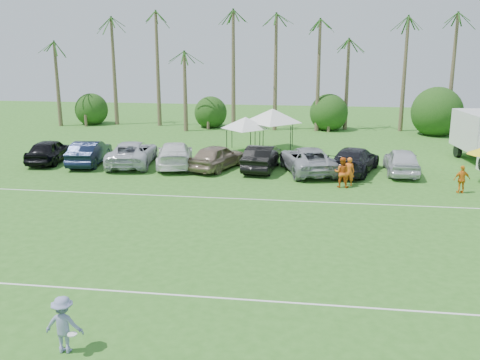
# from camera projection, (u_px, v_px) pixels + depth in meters

# --- Properties ---
(ground) EXTENTS (120.00, 120.00, 0.00)m
(ground) POSITION_uv_depth(u_px,v_px,m) (155.00, 324.00, 16.75)
(ground) COLOR #326E21
(ground) RESTS_ON ground
(field_lines) EXTENTS (80.00, 12.10, 0.01)m
(field_lines) POSITION_uv_depth(u_px,v_px,m) (206.00, 235.00, 24.41)
(field_lines) COLOR white
(field_lines) RESTS_ON ground
(palm_tree_0) EXTENTS (2.40, 2.40, 8.90)m
(palm_tree_0) POSITION_uv_depth(u_px,v_px,m) (53.00, 53.00, 54.31)
(palm_tree_0) COLOR brown
(palm_tree_0) RESTS_ON ground
(palm_tree_1) EXTENTS (2.40, 2.40, 9.90)m
(palm_tree_1) POSITION_uv_depth(u_px,v_px,m) (99.00, 44.00, 53.40)
(palm_tree_1) COLOR brown
(palm_tree_1) RESTS_ON ground
(palm_tree_2) EXTENTS (2.40, 2.40, 10.90)m
(palm_tree_2) POSITION_uv_depth(u_px,v_px,m) (147.00, 35.00, 52.49)
(palm_tree_2) COLOR brown
(palm_tree_2) RESTS_ON ground
(palm_tree_3) EXTENTS (2.40, 2.40, 11.90)m
(palm_tree_3) POSITION_uv_depth(u_px,v_px,m) (186.00, 26.00, 51.73)
(palm_tree_3) COLOR brown
(palm_tree_3) RESTS_ON ground
(palm_tree_4) EXTENTS (2.40, 2.40, 8.90)m
(palm_tree_4) POSITION_uv_depth(u_px,v_px,m) (227.00, 53.00, 51.83)
(palm_tree_4) COLOR brown
(palm_tree_4) RESTS_ON ground
(palm_tree_5) EXTENTS (2.40, 2.40, 9.90)m
(palm_tree_5) POSITION_uv_depth(u_px,v_px,m) (268.00, 44.00, 51.06)
(palm_tree_5) COLOR brown
(palm_tree_5) RESTS_ON ground
(palm_tree_6) EXTENTS (2.40, 2.40, 10.90)m
(palm_tree_6) POSITION_uv_depth(u_px,v_px,m) (311.00, 35.00, 50.29)
(palm_tree_6) COLOR brown
(palm_tree_6) RESTS_ON ground
(palm_tree_7) EXTENTS (2.40, 2.40, 11.90)m
(palm_tree_7) POSITION_uv_depth(u_px,v_px,m) (355.00, 25.00, 49.53)
(palm_tree_7) COLOR brown
(palm_tree_7) RESTS_ON ground
(palm_tree_8) EXTENTS (2.40, 2.40, 8.90)m
(palm_tree_8) POSITION_uv_depth(u_px,v_px,m) (408.00, 54.00, 49.49)
(palm_tree_8) COLOR brown
(palm_tree_8) RESTS_ON ground
(palm_tree_9) EXTENTS (2.40, 2.40, 9.90)m
(palm_tree_9) POSITION_uv_depth(u_px,v_px,m) (466.00, 44.00, 48.58)
(palm_tree_9) COLOR brown
(palm_tree_9) RESTS_ON ground
(bush_tree_0) EXTENTS (4.00, 4.00, 4.00)m
(bush_tree_0) POSITION_uv_depth(u_px,v_px,m) (89.00, 108.00, 56.28)
(bush_tree_0) COLOR brown
(bush_tree_0) RESTS_ON ground
(bush_tree_1) EXTENTS (4.00, 4.00, 4.00)m
(bush_tree_1) POSITION_uv_depth(u_px,v_px,m) (210.00, 110.00, 54.49)
(bush_tree_1) COLOR brown
(bush_tree_1) RESTS_ON ground
(bush_tree_2) EXTENTS (4.00, 4.00, 4.00)m
(bush_tree_2) POSITION_uv_depth(u_px,v_px,m) (329.00, 112.00, 52.84)
(bush_tree_2) COLOR brown
(bush_tree_2) RESTS_ON ground
(bush_tree_3) EXTENTS (4.00, 4.00, 4.00)m
(bush_tree_3) POSITION_uv_depth(u_px,v_px,m) (434.00, 114.00, 51.46)
(bush_tree_3) COLOR brown
(bush_tree_3) RESTS_ON ground
(sideline_player_a) EXTENTS (0.72, 0.54, 1.77)m
(sideline_player_a) POSITION_uv_depth(u_px,v_px,m) (349.00, 171.00, 32.68)
(sideline_player_a) COLOR orange
(sideline_player_a) RESTS_ON ground
(sideline_player_b) EXTENTS (1.00, 0.84, 1.86)m
(sideline_player_b) POSITION_uv_depth(u_px,v_px,m) (342.00, 172.00, 32.25)
(sideline_player_b) COLOR #DD5C18
(sideline_player_b) RESTS_ON ground
(sideline_player_c) EXTENTS (1.02, 0.57, 1.65)m
(sideline_player_c) POSITION_uv_depth(u_px,v_px,m) (462.00, 179.00, 31.01)
(sideline_player_c) COLOR orange
(sideline_player_c) RESTS_ON ground
(canopy_tent_left) EXTENTS (4.03, 4.03, 3.26)m
(canopy_tent_left) POSITION_uv_depth(u_px,v_px,m) (245.00, 117.00, 42.31)
(canopy_tent_left) COLOR black
(canopy_tent_left) RESTS_ON ground
(canopy_tent_right) EXTENTS (4.83, 4.83, 3.92)m
(canopy_tent_right) POSITION_uv_depth(u_px,v_px,m) (273.00, 109.00, 42.94)
(canopy_tent_right) COLOR black
(canopy_tent_right) RESTS_ON ground
(frisbee_player) EXTENTS (1.12, 0.68, 1.70)m
(frisbee_player) POSITION_uv_depth(u_px,v_px,m) (64.00, 325.00, 15.06)
(frisbee_player) COLOR #7D84B1
(frisbee_player) RESTS_ON ground
(parked_car_0) EXTENTS (2.39, 5.22, 1.73)m
(parked_car_0) POSITION_uv_depth(u_px,v_px,m) (50.00, 151.00, 38.88)
(parked_car_0) COLOR black
(parked_car_0) RESTS_ON ground
(parked_car_1) EXTENTS (2.34, 5.42, 1.73)m
(parked_car_1) POSITION_uv_depth(u_px,v_px,m) (89.00, 153.00, 38.29)
(parked_car_1) COLOR black
(parked_car_1) RESTS_ON ground
(parked_car_2) EXTENTS (3.69, 6.57, 1.73)m
(parked_car_2) POSITION_uv_depth(u_px,v_px,m) (132.00, 153.00, 38.12)
(parked_car_2) COLOR silver
(parked_car_2) RESTS_ON ground
(parked_car_3) EXTENTS (3.71, 6.37, 1.73)m
(parked_car_3) POSITION_uv_depth(u_px,v_px,m) (175.00, 154.00, 37.69)
(parked_car_3) COLOR white
(parked_car_3) RESTS_ON ground
(parked_car_4) EXTENTS (3.67, 5.49, 1.73)m
(parked_car_4) POSITION_uv_depth(u_px,v_px,m) (217.00, 157.00, 36.91)
(parked_car_4) COLOR gray
(parked_car_4) RESTS_ON ground
(parked_car_5) EXTENTS (2.37, 5.43, 1.73)m
(parked_car_5) POSITION_uv_depth(u_px,v_px,m) (262.00, 158.00, 36.64)
(parked_car_5) COLOR black
(parked_car_5) RESTS_ON ground
(parked_car_6) EXTENTS (4.45, 6.79, 1.73)m
(parked_car_6) POSITION_uv_depth(u_px,v_px,m) (308.00, 160.00, 36.00)
(parked_car_6) COLOR #A2A5AB
(parked_car_6) RESTS_ON ground
(parked_car_7) EXTENTS (4.11, 6.43, 1.73)m
(parked_car_7) POSITION_uv_depth(u_px,v_px,m) (354.00, 160.00, 35.86)
(parked_car_7) COLOR black
(parked_car_7) RESTS_ON ground
(parked_car_8) EXTENTS (2.14, 5.13, 1.73)m
(parked_car_8) POSITION_uv_depth(u_px,v_px,m) (402.00, 161.00, 35.58)
(parked_car_8) COLOR silver
(parked_car_8) RESTS_ON ground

